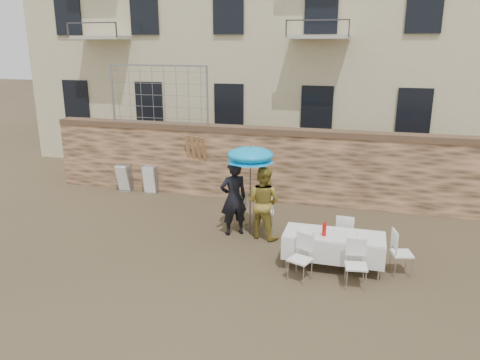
% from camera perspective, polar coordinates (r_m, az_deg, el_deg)
% --- Properties ---
extents(ground, '(80.00, 80.00, 0.00)m').
position_cam_1_polar(ground, '(10.26, -5.51, -10.73)').
color(ground, brown).
rests_on(ground, ground).
extents(stone_wall, '(13.00, 0.50, 2.20)m').
position_cam_1_polar(stone_wall, '(14.37, 1.42, 2.01)').
color(stone_wall, '#906848').
rests_on(stone_wall, ground).
extents(chain_link_fence, '(3.20, 0.06, 1.80)m').
position_cam_1_polar(chain_link_fence, '(15.01, -9.89, 10.16)').
color(chain_link_fence, gray).
rests_on(chain_link_fence, stone_wall).
extents(man_suit, '(0.83, 0.77, 1.90)m').
position_cam_1_polar(man_suit, '(11.63, -0.79, -2.24)').
color(man_suit, black).
rests_on(man_suit, ground).
extents(woman_dress, '(1.04, 0.91, 1.82)m').
position_cam_1_polar(woman_dress, '(11.47, 2.82, -2.74)').
color(woman_dress, gold).
rests_on(woman_dress, ground).
extents(umbrella, '(1.18, 1.18, 2.11)m').
position_cam_1_polar(umbrella, '(11.34, 1.28, 2.77)').
color(umbrella, '#3F3F44').
rests_on(umbrella, ground).
extents(couple_chair_left, '(0.59, 0.59, 0.96)m').
position_cam_1_polar(couple_chair_left, '(12.29, -0.07, -3.53)').
color(couple_chair_left, white).
rests_on(couple_chair_left, ground).
extents(couple_chair_right, '(0.55, 0.55, 0.96)m').
position_cam_1_polar(couple_chair_right, '(12.13, 3.13, -3.82)').
color(couple_chair_right, white).
rests_on(couple_chair_right, ground).
extents(banquet_table, '(2.10, 0.85, 0.78)m').
position_cam_1_polar(banquet_table, '(10.18, 11.39, -6.69)').
color(banquet_table, silver).
rests_on(banquet_table, ground).
extents(soda_bottle, '(0.09, 0.09, 0.26)m').
position_cam_1_polar(soda_bottle, '(9.99, 10.23, -6.01)').
color(soda_bottle, red).
rests_on(soda_bottle, banquet_table).
extents(table_chair_front_left, '(0.62, 0.62, 0.96)m').
position_cam_1_polar(table_chair_front_left, '(9.65, 7.36, -9.46)').
color(table_chair_front_left, white).
rests_on(table_chair_front_left, ground).
extents(table_chair_front_right, '(0.54, 0.54, 0.96)m').
position_cam_1_polar(table_chair_front_right, '(9.59, 13.98, -10.02)').
color(table_chair_front_right, white).
rests_on(table_chair_front_right, ground).
extents(table_chair_back, '(0.51, 0.51, 0.96)m').
position_cam_1_polar(table_chair_back, '(11.01, 12.68, -6.39)').
color(table_chair_back, white).
rests_on(table_chair_back, ground).
extents(table_chair_side, '(0.58, 0.58, 0.96)m').
position_cam_1_polar(table_chair_side, '(10.40, 19.14, -8.32)').
color(table_chair_side, white).
rests_on(table_chair_side, ground).
extents(chair_stack_left, '(0.46, 0.47, 0.92)m').
position_cam_1_polar(chair_stack_left, '(15.80, -13.60, 0.47)').
color(chair_stack_left, white).
rests_on(chair_stack_left, ground).
extents(chair_stack_right, '(0.46, 0.40, 0.92)m').
position_cam_1_polar(chair_stack_right, '(15.39, -10.66, 0.24)').
color(chair_stack_right, white).
rests_on(chair_stack_right, ground).
extents(wood_planks, '(0.70, 0.20, 2.00)m').
position_cam_1_polar(wood_planks, '(14.70, -5.02, 1.88)').
color(wood_planks, '#A37749').
rests_on(wood_planks, ground).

